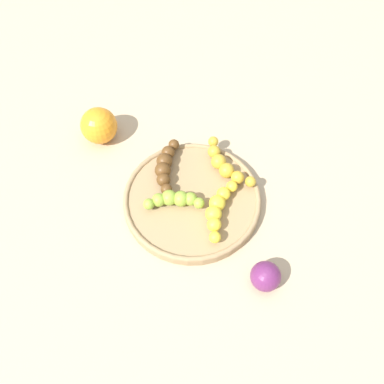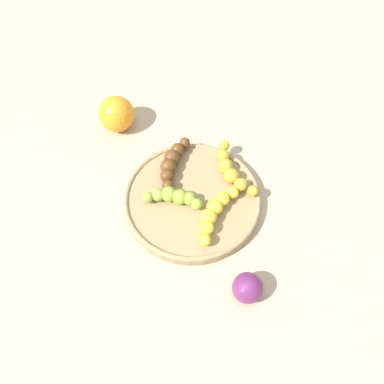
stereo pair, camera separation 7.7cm
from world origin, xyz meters
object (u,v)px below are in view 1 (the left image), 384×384
Objects in this scene: banana_yellow at (218,209)px; banana_green at (175,199)px; banana_spotted at (225,165)px; orange_fruit at (99,126)px; plum_purple at (266,276)px; fruit_bowl at (192,199)px; banana_overripe at (165,166)px.

banana_yellow is 0.08m from banana_green.
orange_fruit is at bearing -55.29° from banana_spotted.
fruit_bowl is at bearing 6.92° from plum_purple.
banana_overripe is at bearing 7.45° from plum_purple.
banana_green reaches higher than fruit_bowl.
banana_spotted is 2.69× the size of plum_purple.
banana_yellow is 0.14m from banana_overripe.
orange_fruit is (0.16, 0.07, 0.00)m from banana_overripe.
banana_yellow is at bearing -160.23° from orange_fruit.
fruit_bowl is 1.87× the size of banana_spotted.
banana_overripe is (0.08, 0.01, 0.02)m from fruit_bowl.
fruit_bowl is 0.25m from orange_fruit.
plum_purple is at bearing 69.93° from banana_spotted.
banana_overripe is (0.13, 0.04, 0.00)m from banana_yellow.
banana_spotted is (0.02, -0.09, 0.02)m from fruit_bowl.
banana_overripe reaches higher than fruit_bowl.
banana_overripe is at bearing 8.79° from fruit_bowl.
banana_yellow reaches higher than fruit_bowl.
banana_yellow is 1.39× the size of orange_fruit.
banana_green is (0.06, 0.06, -0.00)m from banana_yellow.
plum_purple is (-0.15, -0.00, -0.01)m from banana_yellow.
banana_green is at bearing 15.87° from plum_purple.
fruit_bowl is at bearing -160.94° from orange_fruit.
banana_overripe is at bearing 12.15° from banana_green.
banana_spotted is 0.12m from banana_green.
plum_purple reaches higher than fruit_bowl.
plum_purple reaches higher than banana_spotted.
banana_yellow is 2.03× the size of plum_purple.
plum_purple is (-0.22, 0.06, -0.01)m from banana_spotted.
plum_purple reaches higher than banana_yellow.
banana_yellow is at bearing -157.14° from fruit_bowl.
banana_yellow is (-0.05, -0.02, 0.02)m from fruit_bowl.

